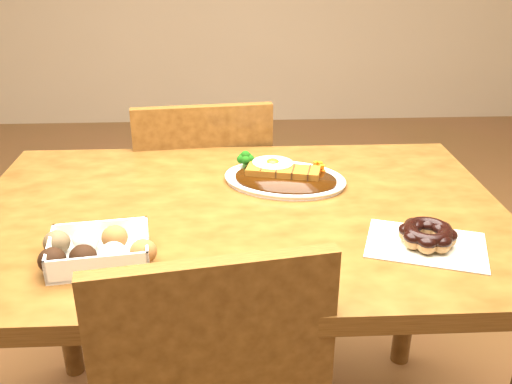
{
  "coord_description": "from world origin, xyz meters",
  "views": [
    {
      "loc": [
        -0.02,
        -1.14,
        1.32
      ],
      "look_at": [
        0.04,
        -0.04,
        0.81
      ],
      "focal_mm": 40.0,
      "sensor_mm": 36.0,
      "label": 1
    }
  ],
  "objects_px": {
    "katsu_curry_plate": "(283,176)",
    "pon_de_ring": "(427,236)",
    "chair_far": "(204,211)",
    "donut_box": "(97,249)",
    "table": "(240,247)"
  },
  "relations": [
    {
      "from": "katsu_curry_plate",
      "to": "pon_de_ring",
      "type": "relative_size",
      "value": 1.28
    },
    {
      "from": "chair_far",
      "to": "donut_box",
      "type": "xyz_separation_m",
      "value": [
        -0.17,
        -0.74,
        0.3
      ]
    },
    {
      "from": "katsu_curry_plate",
      "to": "chair_far",
      "type": "bearing_deg",
      "value": 119.32
    },
    {
      "from": "katsu_curry_plate",
      "to": "donut_box",
      "type": "distance_m",
      "value": 0.52
    },
    {
      "from": "chair_far",
      "to": "donut_box",
      "type": "bearing_deg",
      "value": 71.58
    },
    {
      "from": "donut_box",
      "to": "pon_de_ring",
      "type": "height_order",
      "value": "donut_box"
    },
    {
      "from": "pon_de_ring",
      "to": "katsu_curry_plate",
      "type": "bearing_deg",
      "value": 127.78
    },
    {
      "from": "chair_far",
      "to": "pon_de_ring",
      "type": "distance_m",
      "value": 0.91
    },
    {
      "from": "chair_far",
      "to": "katsu_curry_plate",
      "type": "distance_m",
      "value": 0.53
    },
    {
      "from": "table",
      "to": "katsu_curry_plate",
      "type": "bearing_deg",
      "value": 52.81
    },
    {
      "from": "chair_far",
      "to": "katsu_curry_plate",
      "type": "xyz_separation_m",
      "value": [
        0.22,
        -0.39,
        0.29
      ]
    },
    {
      "from": "donut_box",
      "to": "pon_de_ring",
      "type": "distance_m",
      "value": 0.64
    },
    {
      "from": "katsu_curry_plate",
      "to": "donut_box",
      "type": "height_order",
      "value": "katsu_curry_plate"
    },
    {
      "from": "chair_far",
      "to": "katsu_curry_plate",
      "type": "relative_size",
      "value": 2.52
    },
    {
      "from": "katsu_curry_plate",
      "to": "pon_de_ring",
      "type": "bearing_deg",
      "value": -52.22
    }
  ]
}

